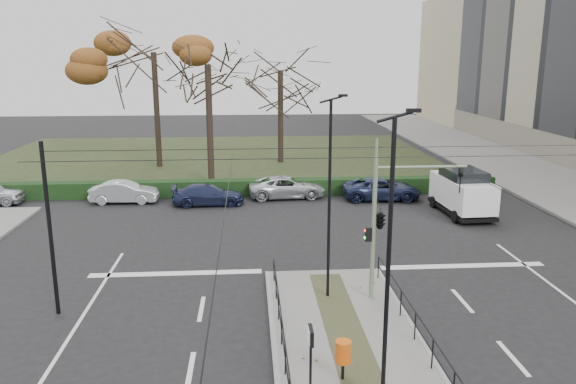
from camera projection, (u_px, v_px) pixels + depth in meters
name	position (u px, v px, depth m)	size (l,w,h in m)	color
ground	(343.00, 331.00, 18.09)	(140.00, 140.00, 0.00)	black
median_island	(358.00, 371.00, 15.65)	(4.40, 15.00, 0.14)	slate
sidewalk_east	(538.00, 178.00, 40.65)	(8.00, 90.00, 0.14)	slate
park	(213.00, 158.00, 48.69)	(38.00, 26.00, 0.10)	black
hedge	(201.00, 188.00, 35.59)	(38.00, 1.00, 1.00)	black
median_railing	(360.00, 344.00, 15.34)	(4.14, 13.24, 0.92)	black
catenary	(338.00, 216.00, 18.86)	(20.00, 34.00, 6.00)	black
traffic_light	(382.00, 217.00, 19.62)	(3.53, 2.02, 5.19)	slate
litter_bin	(343.00, 352.00, 14.97)	(0.44, 0.44, 1.12)	black
info_panel	(311.00, 344.00, 13.85)	(0.11, 0.52, 2.01)	black
streetlamp_median_near	(389.00, 267.00, 12.96)	(0.62, 0.13, 7.39)	black
streetlamp_median_far	(330.00, 198.00, 19.56)	(0.61, 0.12, 7.27)	black
parked_car_second	(124.00, 192.00, 33.89)	(1.40, 4.00, 1.32)	#B8BBC1
parked_car_third	(208.00, 195.00, 33.42)	(1.73, 4.26, 1.24)	#1D2444
parked_car_fourth	(287.00, 187.00, 35.15)	(2.22, 4.81, 1.34)	#B8BBC1
white_van	(462.00, 191.00, 31.26)	(2.41, 4.98, 2.57)	white
rust_tree	(154.00, 52.00, 42.83)	(10.36, 10.36, 11.66)	black
bare_tree_center	(280.00, 77.00, 45.08)	(7.91, 7.91, 9.93)	black
bare_tree_near	(208.00, 73.00, 37.51)	(5.43, 5.43, 10.68)	black
parked_car_fifth	(382.00, 189.00, 34.67)	(2.21, 4.79, 1.33)	#1D2444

